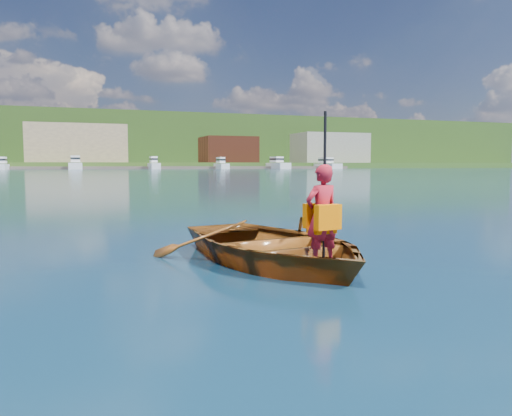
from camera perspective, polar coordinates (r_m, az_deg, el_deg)
The scene contains 8 objects.
ground at distance 6.70m, azimuth 14.40°, elevation -6.53°, with size 600.00×600.00×0.00m.
rowboat at distance 6.76m, azimuth 1.85°, elevation -4.30°, with size 3.23×4.07×0.76m.
child_paddler at distance 6.04m, azimuth 7.53°, elevation -0.84°, with size 0.49×0.39×1.87m.
shoreline at distance 242.27m, azimuth -18.39°, elevation 6.86°, with size 400.00×140.00×22.00m.
dock at distance 153.53m, azimuth -17.49°, elevation 4.41°, with size 160.05×8.59×0.80m.
waterfront_buildings at distance 170.63m, azimuth -20.64°, elevation 6.82°, with size 202.00×16.00×14.00m.
marina_yachts at distance 149.32m, azimuth -14.37°, elevation 4.83°, with size 143.36×13.45×4.08m.
hillside_trees at distance 235.72m, azimuth -19.78°, elevation 8.27°, with size 259.90×86.04×26.54m.
Camera 1 is at (-3.65, -5.46, 1.32)m, focal length 35.00 mm.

